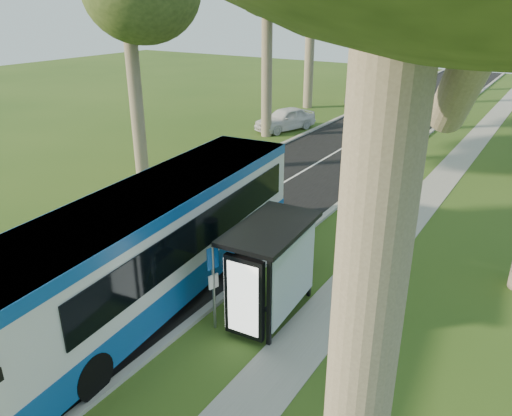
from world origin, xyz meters
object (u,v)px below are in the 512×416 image
Objects in this scene: bus at (152,245)px; litter_bin at (302,252)px; bus_stop_sign at (213,278)px; car_white at (285,119)px; car_silver at (360,95)px; bus_shelter at (267,260)px.

litter_bin is (2.78, 4.10, -1.27)m from bus.
bus_stop_sign is (2.38, -0.26, -0.20)m from bus.
car_white is 1.12× the size of car_silver.
car_white is at bearing 113.88° from bus_shelter.
bus is at bearing -170.24° from bus_stop_sign.
car_silver is at bearing 95.52° from bus.
bus_stop_sign is 22.87m from car_white.
litter_bin is (0.39, 4.36, -1.07)m from bus_stop_sign.
car_white is 12.18m from car_silver.
bus_stop_sign reaches higher than litter_bin.
bus reaches higher than bus_stop_sign.
bus_stop_sign is at bearing -11.63° from bus.
car_white is (-10.45, 19.85, -1.16)m from bus_shelter.
bus is at bearing -172.08° from bus_shelter.
bus_stop_sign reaches higher than car_silver.
bus reaches higher than bus_shelter.
car_silver is (-8.68, 32.99, -0.89)m from bus_stop_sign.
bus_shelter is at bearing 6.44° from bus.
car_silver is at bearing 120.75° from bus_stop_sign.
litter_bin is (-0.65, 3.38, -1.44)m from bus_shelter.
car_silver is (-9.07, 28.63, 0.18)m from litter_bin.
bus is at bearing -81.57° from car_silver.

